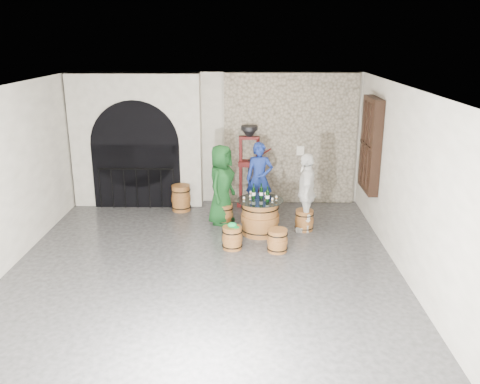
{
  "coord_description": "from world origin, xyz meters",
  "views": [
    {
      "loc": [
        0.79,
        -8.24,
        4.03
      ],
      "look_at": [
        0.62,
        1.38,
        1.05
      ],
      "focal_mm": 38.0,
      "sensor_mm": 36.0,
      "label": 1
    }
  ],
  "objects_px": {
    "side_barrel": "(181,198)",
    "barrel_stool_near_right": "(277,241)",
    "barrel_stool_left": "(224,214)",
    "barrel_stool_far": "(259,208)",
    "wine_bottle_left": "(254,192)",
    "barrel_table": "(260,217)",
    "barrel_stool_right": "(304,220)",
    "wine_bottle_center": "(267,195)",
    "person_green": "(221,185)",
    "person_blue": "(259,179)",
    "person_white": "(306,192)",
    "corking_press": "(249,160)",
    "barrel_stool_near_left": "(232,238)",
    "wine_bottle_right": "(261,192)"
  },
  "relations": [
    {
      "from": "barrel_stool_near_right",
      "to": "person_green",
      "type": "xyz_separation_m",
      "value": [
        -1.16,
        1.56,
        0.67
      ]
    },
    {
      "from": "barrel_stool_near_left",
      "to": "corking_press",
      "type": "bearing_deg",
      "value": 82.97
    },
    {
      "from": "person_white",
      "to": "person_green",
      "type": "bearing_deg",
      "value": -94.47
    },
    {
      "from": "barrel_stool_far",
      "to": "wine_bottle_left",
      "type": "xyz_separation_m",
      "value": [
        -0.14,
        -0.89,
        0.66
      ]
    },
    {
      "from": "barrel_stool_near_left",
      "to": "wine_bottle_right",
      "type": "height_order",
      "value": "wine_bottle_right"
    },
    {
      "from": "wine_bottle_center",
      "to": "wine_bottle_right",
      "type": "bearing_deg",
      "value": 118.97
    },
    {
      "from": "wine_bottle_center",
      "to": "barrel_stool_left",
      "type": "bearing_deg",
      "value": 142.84
    },
    {
      "from": "wine_bottle_left",
      "to": "side_barrel",
      "type": "relative_size",
      "value": 0.52
    },
    {
      "from": "person_white",
      "to": "wine_bottle_center",
      "type": "bearing_deg",
      "value": -59.79
    },
    {
      "from": "barrel_stool_left",
      "to": "wine_bottle_right",
      "type": "bearing_deg",
      "value": -30.88
    },
    {
      "from": "person_green",
      "to": "side_barrel",
      "type": "distance_m",
      "value": 1.43
    },
    {
      "from": "wine_bottle_center",
      "to": "wine_bottle_right",
      "type": "relative_size",
      "value": 1.0
    },
    {
      "from": "barrel_stool_right",
      "to": "person_white",
      "type": "distance_m",
      "value": 0.63
    },
    {
      "from": "barrel_stool_left",
      "to": "barrel_stool_near_right",
      "type": "height_order",
      "value": "same"
    },
    {
      "from": "barrel_stool_left",
      "to": "person_blue",
      "type": "bearing_deg",
      "value": 40.7
    },
    {
      "from": "barrel_stool_far",
      "to": "person_blue",
      "type": "relative_size",
      "value": 0.27
    },
    {
      "from": "barrel_stool_near_right",
      "to": "corking_press",
      "type": "height_order",
      "value": "corking_press"
    },
    {
      "from": "wine_bottle_left",
      "to": "corking_press",
      "type": "bearing_deg",
      "value": 92.98
    },
    {
      "from": "wine_bottle_center",
      "to": "corking_press",
      "type": "bearing_deg",
      "value": 100.69
    },
    {
      "from": "side_barrel",
      "to": "barrel_stool_near_right",
      "type": "bearing_deg",
      "value": -47.58
    },
    {
      "from": "barrel_stool_right",
      "to": "barrel_stool_near_right",
      "type": "xyz_separation_m",
      "value": [
        -0.64,
        -1.14,
        0.0
      ]
    },
    {
      "from": "barrel_stool_near_right",
      "to": "wine_bottle_left",
      "type": "bearing_deg",
      "value": 114.15
    },
    {
      "from": "barrel_stool_left",
      "to": "barrel_stool_far",
      "type": "relative_size",
      "value": 1.0
    },
    {
      "from": "barrel_table",
      "to": "barrel_stool_right",
      "type": "xyz_separation_m",
      "value": [
        0.96,
        0.22,
        -0.15
      ]
    },
    {
      "from": "barrel_table",
      "to": "wine_bottle_center",
      "type": "xyz_separation_m",
      "value": [
        0.14,
        -0.11,
        0.51
      ]
    },
    {
      "from": "wine_bottle_left",
      "to": "person_blue",
      "type": "bearing_deg",
      "value": 82.99
    },
    {
      "from": "person_blue",
      "to": "wine_bottle_center",
      "type": "xyz_separation_m",
      "value": [
        0.14,
        -1.38,
        0.03
      ]
    },
    {
      "from": "wine_bottle_center",
      "to": "person_blue",
      "type": "bearing_deg",
      "value": 95.71
    },
    {
      "from": "wine_bottle_left",
      "to": "wine_bottle_right",
      "type": "bearing_deg",
      "value": 5.57
    },
    {
      "from": "person_green",
      "to": "barrel_stool_near_left",
      "type": "bearing_deg",
      "value": -147.0
    },
    {
      "from": "barrel_stool_far",
      "to": "wine_bottle_right",
      "type": "xyz_separation_m",
      "value": [
        0.02,
        -0.87,
        0.66
      ]
    },
    {
      "from": "person_blue",
      "to": "corking_press",
      "type": "xyz_separation_m",
      "value": [
        -0.24,
        0.61,
        0.3
      ]
    },
    {
      "from": "barrel_table",
      "to": "barrel_stool_right",
      "type": "distance_m",
      "value": 0.99
    },
    {
      "from": "barrel_stool_near_right",
      "to": "barrel_stool_right",
      "type": "bearing_deg",
      "value": 60.8
    },
    {
      "from": "wine_bottle_right",
      "to": "corking_press",
      "type": "distance_m",
      "value": 1.81
    },
    {
      "from": "wine_bottle_left",
      "to": "barrel_table",
      "type": "bearing_deg",
      "value": -33.16
    },
    {
      "from": "barrel_stool_near_left",
      "to": "person_blue",
      "type": "bearing_deg",
      "value": 74.66
    },
    {
      "from": "barrel_stool_far",
      "to": "wine_bottle_left",
      "type": "height_order",
      "value": "wine_bottle_left"
    },
    {
      "from": "barrel_stool_far",
      "to": "person_white",
      "type": "bearing_deg",
      "value": -38.04
    },
    {
      "from": "person_green",
      "to": "person_blue",
      "type": "bearing_deg",
      "value": -31.17
    },
    {
      "from": "barrel_stool_right",
      "to": "person_blue",
      "type": "distance_m",
      "value": 1.55
    },
    {
      "from": "person_blue",
      "to": "person_white",
      "type": "height_order",
      "value": "same"
    },
    {
      "from": "wine_bottle_center",
      "to": "barrel_stool_far",
      "type": "bearing_deg",
      "value": 97.25
    },
    {
      "from": "barrel_stool_far",
      "to": "person_white",
      "type": "height_order",
      "value": "person_white"
    },
    {
      "from": "person_green",
      "to": "person_white",
      "type": "bearing_deg",
      "value": -80.79
    },
    {
      "from": "barrel_stool_near_left",
      "to": "wine_bottle_left",
      "type": "xyz_separation_m",
      "value": [
        0.42,
        0.89,
        0.66
      ]
    },
    {
      "from": "person_green",
      "to": "corking_press",
      "type": "relative_size",
      "value": 0.9
    },
    {
      "from": "person_white",
      "to": "barrel_stool_right",
      "type": "bearing_deg",
      "value": -69.01
    },
    {
      "from": "barrel_stool_near_right",
      "to": "wine_bottle_center",
      "type": "bearing_deg",
      "value": 102.08
    },
    {
      "from": "barrel_stool_far",
      "to": "barrel_stool_near_right",
      "type": "xyz_separation_m",
      "value": [
        0.31,
        -1.91,
        0.0
      ]
    }
  ]
}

